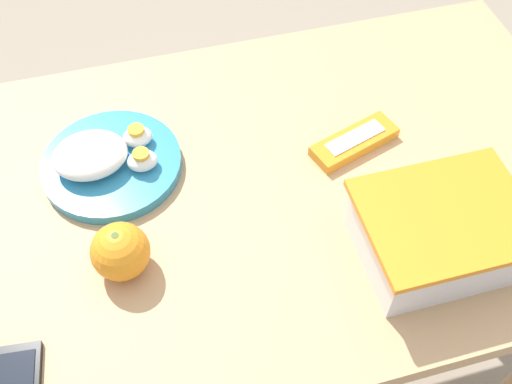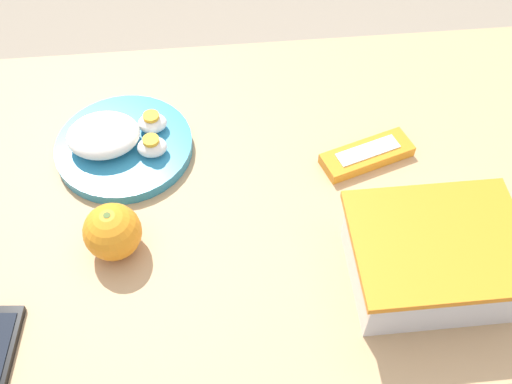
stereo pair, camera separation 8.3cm
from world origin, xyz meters
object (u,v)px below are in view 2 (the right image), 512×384
at_px(food_container, 431,261).
at_px(candy_bar, 367,155).
at_px(orange_fruit, 113,232).
at_px(rice_plate, 120,142).

bearing_deg(food_container, candy_bar, -80.64).
xyz_separation_m(food_container, orange_fruit, (0.40, -0.08, -0.00)).
height_order(food_container, orange_fruit, food_container).
bearing_deg(orange_fruit, rice_plate, -89.84).
bearing_deg(rice_plate, orange_fruit, 90.16).
relative_size(food_container, candy_bar, 1.43).
bearing_deg(candy_bar, food_container, 99.36).
distance_m(food_container, orange_fruit, 0.41).
xyz_separation_m(food_container, rice_plate, (0.40, -0.26, -0.02)).
distance_m(rice_plate, candy_bar, 0.37).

